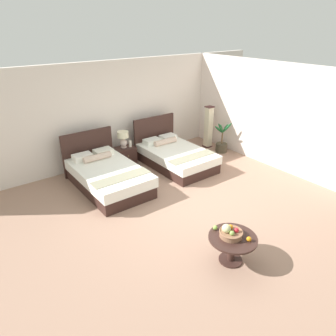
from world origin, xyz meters
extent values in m
cube|color=#9D7863|center=(0.00, 0.00, -0.01)|extent=(9.82, 9.83, 0.02)
cube|color=silver|center=(0.00, 3.11, 1.34)|extent=(9.82, 0.12, 2.67)
cube|color=silver|center=(3.11, 0.40, 1.34)|extent=(0.12, 5.43, 2.67)
cube|color=#35201B|center=(-1.00, 1.66, 0.14)|extent=(1.25, 2.10, 0.28)
cube|color=white|center=(-1.00, 1.66, 0.40)|extent=(1.29, 2.14, 0.24)
cube|color=#35201B|center=(-1.00, 2.74, 0.55)|extent=(1.33, 0.06, 1.11)
cube|color=white|center=(-1.28, 2.45, 0.59)|extent=(0.45, 0.30, 0.14)
cube|color=white|center=(-0.73, 2.45, 0.59)|extent=(0.45, 0.30, 0.14)
cylinder|color=beige|center=(-1.00, 2.21, 0.59)|extent=(0.69, 0.15, 0.15)
cube|color=gray|center=(-1.00, 1.05, 0.52)|extent=(1.31, 0.34, 0.01)
cube|color=#35201B|center=(1.00, 1.66, 0.13)|extent=(1.25, 2.02, 0.26)
cube|color=white|center=(1.00, 1.66, 0.37)|extent=(1.29, 2.06, 0.22)
cube|color=#35201B|center=(1.00, 2.70, 0.57)|extent=(1.33, 0.06, 1.14)
cube|color=white|center=(0.73, 2.41, 0.55)|extent=(0.45, 0.30, 0.14)
cube|color=white|center=(1.28, 2.41, 0.55)|extent=(0.45, 0.30, 0.14)
cylinder|color=beige|center=(1.00, 2.17, 0.55)|extent=(0.69, 0.15, 0.15)
cube|color=gray|center=(1.00, 1.05, 0.48)|extent=(1.31, 0.32, 0.01)
cube|color=#35201B|center=(-0.06, 2.59, 0.25)|extent=(0.56, 0.39, 0.50)
sphere|color=tan|center=(-0.06, 2.38, 0.32)|extent=(0.02, 0.02, 0.02)
cylinder|color=beige|center=(-0.06, 2.61, 0.51)|extent=(0.16, 0.16, 0.02)
ellipsoid|color=beige|center=(-0.06, 2.61, 0.63)|extent=(0.18, 0.18, 0.22)
cylinder|color=#99844C|center=(-0.06, 2.61, 0.76)|extent=(0.02, 0.02, 0.04)
cylinder|color=beige|center=(-0.06, 2.61, 0.86)|extent=(0.30, 0.30, 0.16)
cylinder|color=silver|center=(0.11, 2.55, 0.58)|extent=(0.08, 0.08, 0.16)
torus|color=silver|center=(0.11, 2.55, 0.66)|extent=(0.08, 0.08, 0.01)
cylinder|color=#35201B|center=(-0.56, -1.72, 0.01)|extent=(0.38, 0.38, 0.02)
cylinder|color=#35201B|center=(-0.56, -1.72, 0.22)|extent=(0.12, 0.12, 0.44)
cylinder|color=#35201B|center=(-0.56, -1.72, 0.45)|extent=(0.77, 0.77, 0.04)
cylinder|color=#8B6146|center=(-0.58, -1.69, 0.51)|extent=(0.35, 0.35, 0.09)
torus|color=#8B6146|center=(-0.58, -1.69, 0.56)|extent=(0.37, 0.37, 0.02)
sphere|color=red|center=(-0.52, -1.74, 0.59)|extent=(0.08, 0.08, 0.08)
sphere|color=orange|center=(-0.53, -1.63, 0.59)|extent=(0.08, 0.08, 0.08)
sphere|color=beige|center=(-0.64, -1.64, 0.62)|extent=(0.14, 0.14, 0.14)
sphere|color=#82A64C|center=(-0.63, -1.75, 0.59)|extent=(0.08, 0.08, 0.08)
sphere|color=#83B648|center=(-0.65, -1.41, 0.51)|extent=(0.08, 0.08, 0.08)
sphere|color=orange|center=(-0.44, -1.94, 0.51)|extent=(0.08, 0.08, 0.08)
cube|color=#452323|center=(2.68, 2.23, 0.01)|extent=(0.23, 0.23, 0.03)
cube|color=beige|center=(2.68, 2.23, 0.64)|extent=(0.19, 0.19, 1.21)
cube|color=#452323|center=(2.68, 2.23, 1.25)|extent=(0.23, 0.23, 0.02)
cylinder|color=#413A2B|center=(2.71, 1.67, 0.13)|extent=(0.34, 0.34, 0.26)
cylinder|color=brown|center=(2.71, 1.67, 0.43)|extent=(0.04, 0.04, 0.34)
ellipsoid|color=#1E562B|center=(2.79, 1.65, 0.72)|extent=(0.22, 0.09, 0.27)
ellipsoid|color=#1E562B|center=(2.72, 1.77, 0.71)|extent=(0.08, 0.25, 0.26)
ellipsoid|color=#1E562B|center=(2.61, 1.74, 0.70)|extent=(0.24, 0.21, 0.26)
ellipsoid|color=#1E562B|center=(2.59, 1.61, 0.76)|extent=(0.28, 0.17, 0.35)
ellipsoid|color=#1E562B|center=(2.75, 1.55, 0.77)|extent=(0.14, 0.29, 0.37)
camera|label=1|loc=(-3.74, -4.24, 3.53)|focal=33.08mm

